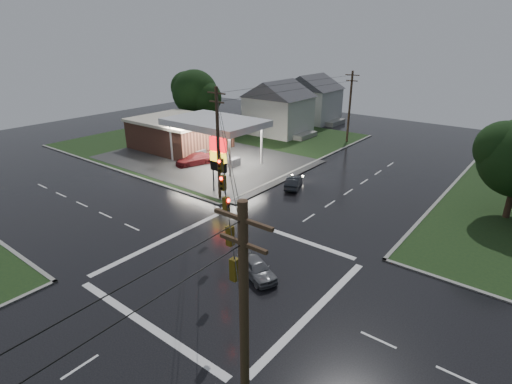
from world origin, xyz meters
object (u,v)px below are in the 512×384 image
Objects in this scene: utility_pole_se at (244,345)px; car_crossing at (256,268)px; pylon_sign at (218,156)px; utility_pole_nw at (218,143)px; tree_nw_behind at (196,93)px; utility_pole_n at (350,106)px; car_north at (294,182)px; gas_station at (184,132)px; car_pump at (195,159)px; house_far at (311,98)px; house_near at (279,107)px.

utility_pole_se is 13.67m from car_crossing.
utility_pole_se is at bearing -45.00° from pylon_sign.
tree_nw_behind is at bearing 139.90° from utility_pole_nw.
car_north is (4.25, -21.44, -4.82)m from utility_pole_n.
gas_station is 6.66× the size of car_north.
car_crossing is 26.12m from car_pump.
car_north is at bearing 47.50° from car_crossing.
car_crossing is at bearing -72.84° from utility_pole_n.
gas_station is at bearing 148.78° from pylon_sign.
car_crossing is 0.77× the size of car_pump.
utility_pole_se is 2.20× the size of car_pump.
utility_pole_nw is at bearing -40.10° from tree_nw_behind.
tree_nw_behind is at bearing -123.44° from house_far.
utility_pole_nw reaches higher than house_near.
utility_pole_nw is 2.87× the size of car_crossing.
utility_pole_nw is 15.32m from car_crossing.
house_far is 2.21× the size of car_pump.
utility_pole_se is 54.77m from house_near.
car_pump is at bearing 150.17° from pylon_sign.
house_near reaches higher than gas_station.
house_near is 1.10× the size of tree_nw_behind.
gas_station is 2.37× the size of house_far.
utility_pole_se is at bearing -42.34° from tree_nw_behind.
house_far reaches higher than car_pump.
car_north is at bearing -62.02° from house_far.
utility_pole_n is at bearing 86.51° from car_pump.
car_crossing is (23.95, -47.26, -3.75)m from house_far.
tree_nw_behind is at bearing 73.65° from car_crossing.
pylon_sign is at bearing -67.72° from house_near.
utility_pole_n reaches higher than tree_nw_behind.
utility_pole_se is 30.38m from car_north.
gas_station is at bearing -131.47° from utility_pole_n.
car_crossing is (-7.50, 10.24, -5.07)m from utility_pole_se.
house_near is 2.89× the size of car_crossing.
pylon_sign is 27.56m from house_near.
car_pump is at bearing -44.95° from tree_nw_behind.
gas_station is 2.38× the size of utility_pole_se.
pylon_sign is 0.54× the size of house_far.
utility_pole_nw is at bearing 75.58° from car_crossing.
car_north is (-14.75, 26.06, -5.07)m from utility_pole_se.
utility_pole_se reaches higher than tree_nw_behind.
pylon_sign is 30.49m from tree_nw_behind.
pylon_sign is at bearing 74.90° from car_crossing.
house_near reaches higher than car_pump.
house_near is 2.81× the size of car_north.
utility_pole_nw is at bearing 135.00° from utility_pole_se.
gas_station is 17.07m from house_near.
utility_pole_nw is 12.72m from car_pump.
tree_nw_behind reaches higher than gas_station.
tree_nw_behind is (-24.34, 20.49, 0.46)m from utility_pole_nw.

